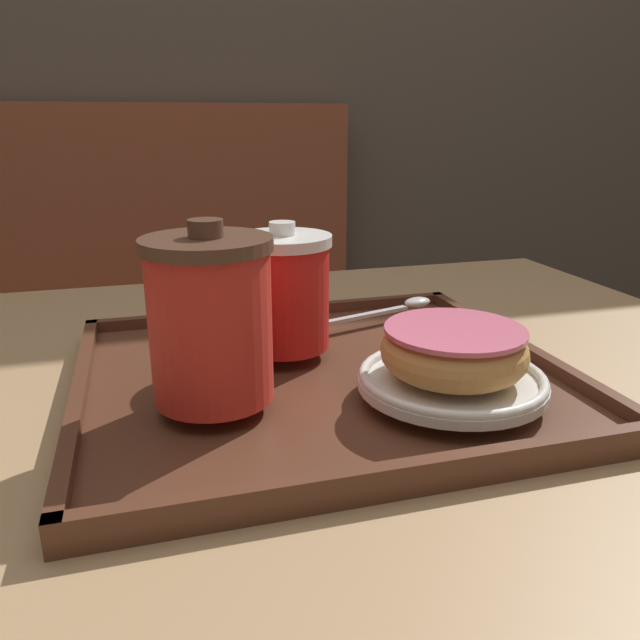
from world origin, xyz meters
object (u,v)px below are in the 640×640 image
Objects in this scene: donut_chocolate_glazed at (454,350)px; spoon at (400,306)px; coffee_cup_front at (211,319)px; coffee_cup_rear at (279,291)px.

donut_chocolate_glazed is 0.22m from spoon.
spoon is (0.24, 0.18, -0.06)m from coffee_cup_front.
coffee_cup_rear reaches higher than spoon.
coffee_cup_rear reaches higher than donut_chocolate_glazed.
donut_chocolate_glazed is 0.74× the size of spoon.
coffee_cup_rear is at bearing -170.13° from spoon.
donut_chocolate_glazed reaches higher than spoon.
donut_chocolate_glazed is at bearing -49.91° from coffee_cup_rear.
coffee_cup_front is at bearing -127.02° from coffee_cup_rear.
coffee_cup_rear is 0.19m from spoon.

